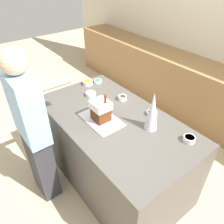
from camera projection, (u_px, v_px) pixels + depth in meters
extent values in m
plane|color=#C6B28E|center=(113.00, 175.00, 2.71)|extent=(12.00, 12.00, 0.00)
cube|color=#9E7547|center=(206.00, 97.00, 3.35)|extent=(6.00, 0.60, 0.91)
cube|color=#514C47|center=(114.00, 150.00, 2.45)|extent=(1.74, 0.96, 0.89)
cube|color=silver|center=(101.00, 119.00, 2.17)|extent=(0.45, 0.28, 0.01)
cube|color=#5B2D14|center=(101.00, 114.00, 2.13)|extent=(0.16, 0.15, 0.13)
cube|color=white|center=(101.00, 105.00, 2.07)|extent=(0.18, 0.16, 0.08)
cylinder|color=#5B2D14|center=(105.00, 99.00, 2.00)|extent=(0.02, 0.02, 0.09)
cone|color=silver|center=(153.00, 111.00, 1.95)|extent=(0.13, 0.13, 0.39)
cylinder|color=white|center=(91.00, 94.00, 2.53)|extent=(0.12, 0.12, 0.05)
cylinder|color=yellow|center=(91.00, 93.00, 2.52)|extent=(0.09, 0.09, 0.01)
cylinder|color=silver|center=(88.00, 83.00, 2.75)|extent=(0.12, 0.12, 0.05)
cylinder|color=orange|center=(88.00, 81.00, 2.74)|extent=(0.10, 0.10, 0.01)
cylinder|color=white|center=(98.00, 81.00, 2.79)|extent=(0.10, 0.10, 0.04)
cylinder|color=green|center=(98.00, 80.00, 2.79)|extent=(0.08, 0.08, 0.01)
cylinder|color=silver|center=(152.00, 113.00, 2.23)|extent=(0.11, 0.11, 0.04)
cylinder|color=white|center=(152.00, 112.00, 2.22)|extent=(0.09, 0.09, 0.01)
cylinder|color=white|center=(122.00, 98.00, 2.46)|extent=(0.10, 0.10, 0.05)
cylinder|color=brown|center=(122.00, 96.00, 2.45)|extent=(0.08, 0.08, 0.01)
cylinder|color=silver|center=(189.00, 139.00, 1.91)|extent=(0.10, 0.10, 0.05)
cylinder|color=orange|center=(190.00, 138.00, 1.90)|extent=(0.09, 0.09, 0.01)
cube|color=#333338|center=(42.00, 164.00, 2.33)|extent=(0.34, 0.19, 0.81)
cube|color=#8CB7E0|center=(26.00, 108.00, 1.91)|extent=(0.44, 0.20, 0.64)
sphere|color=#DBAD89|center=(13.00, 61.00, 1.65)|extent=(0.22, 0.22, 0.22)
cylinder|color=#DBAD89|center=(47.00, 86.00, 1.93)|extent=(0.07, 0.44, 0.07)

